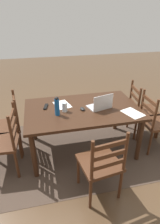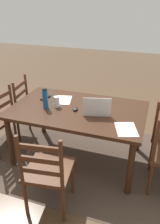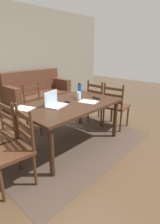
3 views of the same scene
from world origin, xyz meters
The scene contains 12 objects.
ground_plane centered at (0.00, 0.00, 0.00)m, with size 14.00×14.00×0.00m, color brown.
area_rug centered at (0.00, 0.00, 0.00)m, with size 2.60×1.82×0.01m, color #47382D.
dining_table centered at (0.00, 0.00, 0.65)m, with size 1.65×1.02×0.74m.
chair_far_head centered at (-0.01, 0.88, 0.46)m, with size 0.50×0.50×0.95m.
chair_right_near centered at (1.11, -0.21, 0.46)m, with size 0.49×0.49×0.95m.
laptop centered at (-0.26, 0.06, 0.79)m, with size 0.37×0.30×0.23m.
water_bottle centered at (0.38, 0.12, 0.87)m, with size 0.07×0.07×0.27m.
drinking_glass centered at (0.27, 0.04, 0.80)m, with size 0.07×0.07×0.14m, color silver.
computer_mouse centered at (0.01, 0.05, 0.75)m, with size 0.06×0.10×0.03m, color black.
tv_remote centered at (0.52, -0.15, 0.75)m, with size 0.04×0.17×0.02m, color black.
paper_stack_left centered at (-0.65, 0.30, 0.74)m, with size 0.21×0.30×0.00m, color white.
paper_stack_right centered at (0.27, -0.18, 0.74)m, with size 0.21×0.30×0.00m, color white.
Camera 2 is at (-0.87, 2.41, 1.98)m, focal length 36.91 mm.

